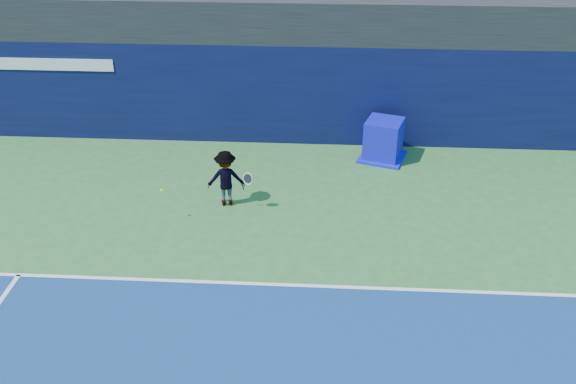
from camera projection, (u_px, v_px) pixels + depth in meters
name	position (u px, v px, depth m)	size (l,w,h in m)	color
baseline	(252.00, 284.00, 13.42)	(24.00, 0.10, 0.01)	white
stadium_band	(280.00, 12.00, 19.06)	(36.00, 3.00, 1.20)	black
back_wall_assembly	(278.00, 91.00, 19.22)	(36.00, 1.03, 3.00)	#0A0F37
equipment_cart	(383.00, 141.00, 18.37)	(1.53, 1.53, 1.17)	#0E0DBE
tennis_player	(226.00, 178.00, 15.97)	(1.23, 0.72, 1.46)	white
tennis_ball	(162.00, 190.00, 15.19)	(0.06, 0.06, 0.06)	#E0F21A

